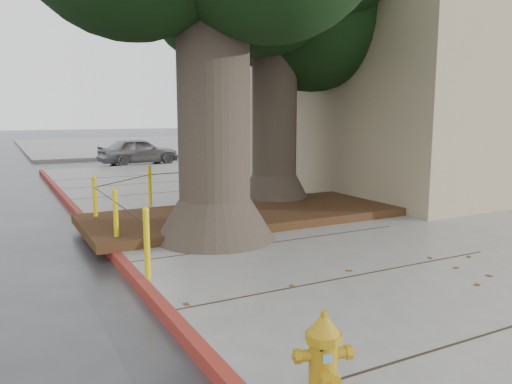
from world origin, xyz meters
The scene contains 12 objects.
ground centered at (0.00, 0.00, 0.00)m, with size 140.00×140.00×0.00m, color #28282B.
sidewalk_main centered at (6.00, 2.50, 0.07)m, with size 16.00×26.00×0.15m, color slate.
sidewalk_far centered at (6.00, 30.00, 0.07)m, with size 16.00×20.00×0.15m, color slate.
curb_red centered at (-2.00, 2.50, 0.07)m, with size 0.14×26.00×0.16m, color maroon.
planter_bed centered at (0.90, 3.90, 0.23)m, with size 6.40×2.60×0.16m, color black.
building_corner centered at (10.00, 8.50, 5.00)m, with size 12.00×13.00×10.00m, color #9B8F6E.
building_side_white centered at (16.00, 26.00, 4.50)m, with size 10.00×10.00×9.00m, color silver.
building_side_grey centered at (22.00, 32.00, 6.00)m, with size 12.00×14.00×12.00m, color slate.
bollard_ring centered at (-0.87, 4.38, 0.66)m, with size 3.79×5.39×0.95m.
fire_hydrant centered at (-1.56, -2.23, 0.50)m, with size 0.38×0.38×0.73m.
car_silver centered at (2.23, 17.27, 0.60)m, with size 1.42×3.52×1.20m, color #9C9CA0.
car_red centered at (12.46, 19.84, 0.58)m, with size 1.22×3.50×1.15m, color maroon.
Camera 1 is at (-3.58, -4.99, 2.27)m, focal length 35.00 mm.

